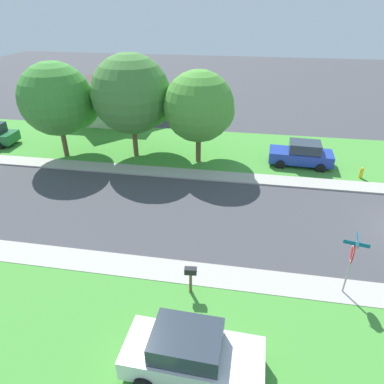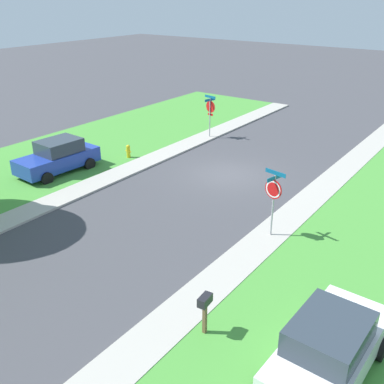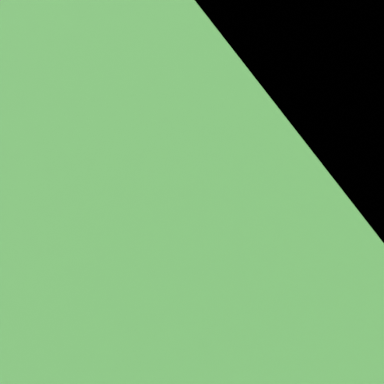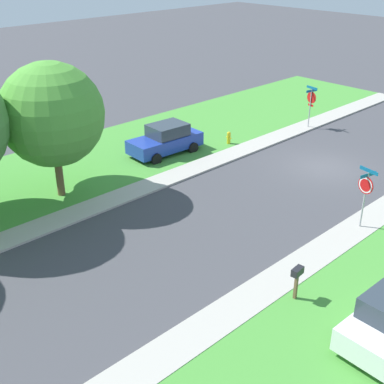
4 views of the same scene
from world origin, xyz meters
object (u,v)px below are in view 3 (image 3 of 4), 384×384
(fire_hydrant, at_px, (86,202))
(stop_sign_near_corner, at_px, (88,164))
(stop_sign_far_corner, at_px, (281,169))
(tree_across_left, at_px, (133,141))
(car_blue_behind_trees, at_px, (67,213))
(tree_sidewalk_mid, at_px, (301,88))

(fire_hydrant, bearing_deg, stop_sign_near_corner, -104.10)
(stop_sign_far_corner, height_order, fire_hydrant, stop_sign_far_corner)
(tree_across_left, bearing_deg, fire_hydrant, -96.05)
(car_blue_behind_trees, xyz_separation_m, tree_sidewalk_mid, (0.03, 11.80, 3.55))
(stop_sign_far_corner, bearing_deg, tree_across_left, 32.15)
(stop_sign_far_corner, distance_m, fire_hydrant, 11.27)
(car_blue_behind_trees, bearing_deg, tree_across_left, 92.94)
(car_blue_behind_trees, bearing_deg, fire_hydrant, -112.09)
(stop_sign_far_corner, height_order, car_blue_behind_trees, stop_sign_far_corner)
(stop_sign_near_corner, height_order, tree_across_left, tree_across_left)
(stop_sign_far_corner, xyz_separation_m, fire_hydrant, (10.67, -3.31, -1.45))
(stop_sign_near_corner, distance_m, fire_hydrant, 6.42)
(fire_hydrant, bearing_deg, tree_sidewalk_mid, 84.36)
(stop_sign_far_corner, relative_size, tree_across_left, 0.43)
(car_blue_behind_trees, relative_size, tree_sidewalk_mid, 0.60)
(stop_sign_far_corner, xyz_separation_m, tree_across_left, (11.81, 7.42, 2.03))
(car_blue_behind_trees, height_order, fire_hydrant, car_blue_behind_trees)
(car_blue_behind_trees, xyz_separation_m, fire_hydrant, (-1.50, -3.70, -0.44))
(stop_sign_far_corner, height_order, tree_across_left, tree_across_left)
(car_blue_behind_trees, height_order, tree_across_left, tree_across_left)
(tree_across_left, bearing_deg, tree_sidewalk_mid, 85.29)
(stop_sign_near_corner, bearing_deg, car_blue_behind_trees, 72.79)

